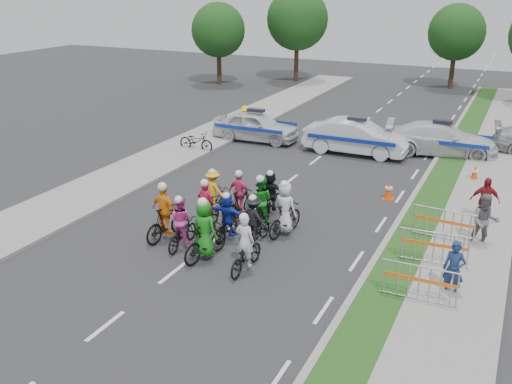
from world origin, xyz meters
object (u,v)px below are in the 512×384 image
at_px(rider_8, 261,208).
at_px(rider_10, 214,195).
at_px(rider_7, 285,214).
at_px(police_car_2, 441,139).
at_px(barrier_2, 443,226).
at_px(cone_0, 389,191).
at_px(cone_1, 475,174).
at_px(police_car_0, 256,126).
at_px(rider_5, 228,219).
at_px(tree_0, 218,30).
at_px(rider_1, 205,235).
at_px(spectator_2, 485,201).
at_px(police_car_1, 356,137).
at_px(parked_bike, 196,141).
at_px(rider_0, 245,251).
at_px(barrier_0, 419,285).
at_px(rider_2, 181,228).
at_px(rider_11, 271,195).
at_px(marshal_hiviz, 246,121).
at_px(rider_6, 207,213).
at_px(rider_3, 166,218).
at_px(rider_4, 254,224).
at_px(tree_4, 457,32).
at_px(tree_3, 297,19).
at_px(spectator_0, 454,269).
at_px(barrier_1, 434,250).
at_px(spectator_1, 485,221).
at_px(rider_9, 240,199).

xyz_separation_m(rider_8, rider_10, (-2.11, 0.47, -0.04)).
bearing_deg(rider_7, police_car_2, -94.08).
height_order(barrier_2, cone_0, barrier_2).
bearing_deg(cone_1, police_car_0, 170.53).
relative_size(rider_5, tree_0, 0.26).
bearing_deg(rider_1, spectator_2, -127.71).
distance_m(rider_7, cone_1, 9.77).
distance_m(police_car_1, parked_bike, 7.79).
xyz_separation_m(rider_0, parked_bike, (-7.68, 9.93, -0.12)).
xyz_separation_m(barrier_0, tree_0, (-20.70, 26.65, 3.63)).
height_order(rider_5, rider_7, rider_7).
height_order(barrier_2, parked_bike, barrier_2).
relative_size(rider_7, spectator_2, 1.15).
distance_m(rider_2, rider_11, 3.97).
bearing_deg(marshal_hiviz, rider_6, 131.97).
bearing_deg(rider_10, rider_0, 143.05).
relative_size(rider_3, rider_11, 1.20).
xyz_separation_m(rider_4, tree_4, (1.74, 31.23, 3.52)).
height_order(rider_1, rider_2, rider_1).
relative_size(barrier_2, tree_3, 0.27).
xyz_separation_m(police_car_0, barrier_2, (10.73, -8.47, -0.21)).
xyz_separation_m(rider_11, spectator_0, (6.71, -3.12, 0.09)).
height_order(marshal_hiviz, tree_4, tree_4).
height_order(rider_0, parked_bike, rider_0).
distance_m(marshal_hiviz, barrier_2, 14.69).
xyz_separation_m(rider_7, barrier_2, (4.81, 1.68, -0.19)).
bearing_deg(tree_4, barrier_0, -83.54).
relative_size(rider_0, barrier_2, 0.92).
bearing_deg(rider_8, tree_3, -78.39).
relative_size(rider_2, police_car_2, 0.34).
distance_m(rider_8, police_car_0, 11.13).
distance_m(marshal_hiviz, barrier_1, 15.91).
xyz_separation_m(rider_11, barrier_0, (5.97, -3.92, -0.15)).
distance_m(rider_0, police_car_1, 12.89).
bearing_deg(police_car_2, marshal_hiviz, 86.85).
distance_m(rider_7, barrier_1, 4.82).
distance_m(rider_5, spectator_1, 8.08).
relative_size(rider_3, marshal_hiviz, 1.21).
bearing_deg(spectator_1, rider_8, 178.59).
height_order(rider_9, police_car_2, rider_9).
bearing_deg(rider_2, marshal_hiviz, -75.37).
relative_size(rider_2, barrier_2, 0.88).
distance_m(marshal_hiviz, cone_1, 12.14).
relative_size(rider_3, police_car_0, 0.44).
relative_size(rider_5, rider_6, 0.89).
distance_m(rider_1, tree_0, 30.65).
bearing_deg(rider_4, spectator_1, -146.64).
relative_size(spectator_1, spectator_2, 1.06).
xyz_separation_m(rider_7, police_car_1, (-0.55, 10.10, 0.07)).
height_order(rider_7, tree_4, tree_4).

